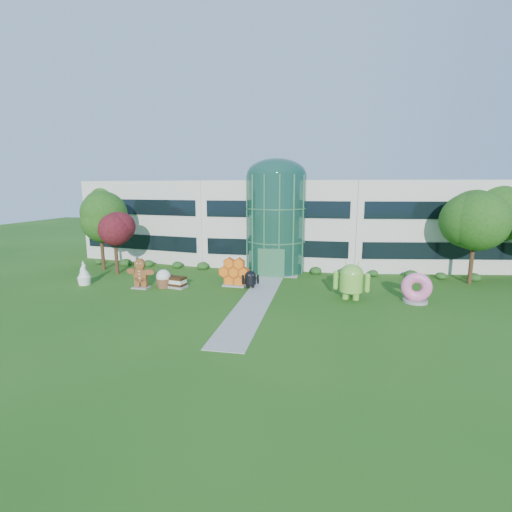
% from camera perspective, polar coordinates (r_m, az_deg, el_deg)
% --- Properties ---
extents(ground, '(140.00, 140.00, 0.00)m').
position_cam_1_polar(ground, '(27.55, -0.52, -7.64)').
color(ground, '#215114').
rests_on(ground, ground).
extents(building, '(46.00, 15.00, 9.30)m').
position_cam_1_polar(building, '(44.13, 4.17, 5.37)').
color(building, beige).
rests_on(building, ground).
extents(atrium, '(6.00, 6.00, 9.80)m').
position_cam_1_polar(atrium, '(38.19, 3.09, 4.96)').
color(atrium, '#194738').
rests_on(atrium, ground).
extents(walkway, '(2.40, 20.00, 0.04)m').
position_cam_1_polar(walkway, '(29.41, 0.27, -6.41)').
color(walkway, '#9E9E93').
rests_on(walkway, ground).
extents(tree_red, '(4.00, 4.00, 6.00)m').
position_cam_1_polar(tree_red, '(39.50, -20.81, 1.70)').
color(tree_red, '#3F0C14').
rests_on(tree_red, ground).
extents(trees_backdrop, '(52.00, 8.00, 8.40)m').
position_cam_1_polar(trees_backdrop, '(39.24, 3.28, 4.08)').
color(trees_backdrop, '#1C4A12').
rests_on(trees_backdrop, ground).
extents(android_green, '(3.18, 2.40, 3.28)m').
position_cam_1_polar(android_green, '(29.55, 14.47, -3.42)').
color(android_green, '#70B83B').
rests_on(android_green, ground).
extents(android_black, '(1.80, 1.46, 1.78)m').
position_cam_1_polar(android_black, '(32.02, -0.87, -3.39)').
color(android_black, black).
rests_on(android_black, ground).
extents(donut, '(2.38, 1.38, 2.34)m').
position_cam_1_polar(donut, '(30.51, 23.44, -4.44)').
color(donut, '#EE5AA5').
rests_on(donut, ground).
extents(gingerbread, '(2.89, 1.23, 2.62)m').
position_cam_1_polar(gingerbread, '(33.38, -17.35, -2.56)').
color(gingerbread, brown).
rests_on(gingerbread, ground).
extents(ice_cream_sandwich, '(2.36, 1.53, 0.97)m').
position_cam_1_polar(ice_cream_sandwich, '(33.07, -12.46, -3.91)').
color(ice_cream_sandwich, '#301E0A').
rests_on(ice_cream_sandwich, ground).
extents(honeycomb, '(3.00, 1.21, 2.32)m').
position_cam_1_polar(honeycomb, '(32.56, -3.38, -2.68)').
color(honeycomb, orange).
rests_on(honeycomb, ground).
extents(froyo, '(1.56, 1.56, 2.12)m').
position_cam_1_polar(froyo, '(36.45, -24.97, -2.40)').
color(froyo, white).
rests_on(froyo, ground).
extents(cupcake, '(1.75, 1.75, 1.61)m').
position_cam_1_polar(cupcake, '(33.16, -14.04, -3.38)').
color(cupcake, white).
rests_on(cupcake, ground).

